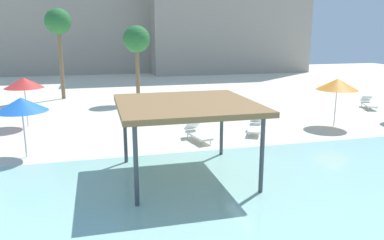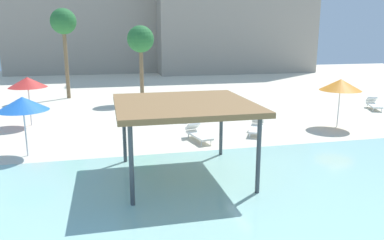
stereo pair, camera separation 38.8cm
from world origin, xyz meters
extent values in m
plane|color=beige|center=(0.00, 0.00, 0.00)|extent=(80.00, 80.00, 0.00)
cube|color=#99D1C6|center=(0.00, -5.25, 0.02)|extent=(44.00, 13.50, 0.04)
cylinder|color=#42474C|center=(-3.36, 0.87, 1.25)|extent=(0.14, 0.14, 2.50)
cylinder|color=#42474C|center=(0.54, 0.87, 1.25)|extent=(0.14, 0.14, 2.50)
cylinder|color=#42474C|center=(-3.36, -3.03, 1.25)|extent=(0.14, 0.14, 2.50)
cylinder|color=#42474C|center=(0.54, -3.03, 1.25)|extent=(0.14, 0.14, 2.50)
cube|color=olive|center=(-1.41, -1.08, 2.59)|extent=(4.60, 4.60, 0.18)
cylinder|color=silver|center=(8.09, 4.11, 0.99)|extent=(0.06, 0.06, 1.98)
cone|color=orange|center=(8.09, 4.11, 2.28)|extent=(2.16, 2.16, 0.60)
cylinder|color=silver|center=(-8.04, 8.14, 1.05)|extent=(0.06, 0.06, 2.10)
cone|color=red|center=(-8.04, 8.14, 2.37)|extent=(2.01, 2.01, 0.55)
cylinder|color=silver|center=(-7.25, 2.62, 0.96)|extent=(0.06, 0.06, 1.91)
cone|color=blue|center=(-7.25, 2.62, 2.19)|extent=(2.03, 2.03, 0.56)
cylinder|color=white|center=(0.47, 6.82, 0.11)|extent=(0.05, 0.05, 0.22)
cylinder|color=white|center=(0.03, 7.00, 0.11)|extent=(0.05, 0.05, 0.22)
cylinder|color=white|center=(1.02, 8.15, 0.11)|extent=(0.05, 0.05, 0.22)
cylinder|color=white|center=(0.58, 8.33, 0.11)|extent=(0.05, 0.05, 0.22)
cube|color=white|center=(0.53, 7.58, 0.27)|extent=(1.24, 1.89, 0.10)
cube|color=white|center=(0.81, 8.26, 0.55)|extent=(0.75, 0.70, 0.40)
cylinder|color=white|center=(3.15, 2.94, 0.11)|extent=(0.05, 0.05, 0.22)
cylinder|color=white|center=(2.72, 3.16, 0.11)|extent=(0.05, 0.05, 0.22)
cylinder|color=white|center=(3.81, 4.22, 0.11)|extent=(0.05, 0.05, 0.22)
cylinder|color=white|center=(3.38, 4.44, 0.11)|extent=(0.05, 0.05, 0.22)
cube|color=white|center=(3.26, 3.69, 0.27)|extent=(1.36, 1.87, 0.10)
cube|color=white|center=(3.61, 4.35, 0.55)|extent=(0.77, 0.73, 0.40)
cylinder|color=white|center=(13.17, 6.96, 0.11)|extent=(0.05, 0.05, 0.22)
cylinder|color=white|center=(12.72, 7.14, 0.11)|extent=(0.05, 0.05, 0.22)
cylinder|color=white|center=(13.72, 8.29, 0.11)|extent=(0.05, 0.05, 0.22)
cylinder|color=white|center=(13.27, 8.47, 0.11)|extent=(0.05, 0.05, 0.22)
cube|color=white|center=(13.22, 7.71, 0.27)|extent=(1.24, 1.89, 0.10)
cube|color=white|center=(13.50, 8.40, 0.55)|extent=(0.75, 0.70, 0.40)
cylinder|color=white|center=(0.57, 2.47, 0.11)|extent=(0.05, 0.05, 0.22)
cylinder|color=white|center=(0.10, 2.38, 0.11)|extent=(0.05, 0.05, 0.22)
cylinder|color=white|center=(0.28, 3.88, 0.11)|extent=(0.05, 0.05, 0.22)
cylinder|color=white|center=(-0.19, 3.79, 0.11)|extent=(0.05, 0.05, 0.22)
cube|color=white|center=(0.19, 3.13, 0.27)|extent=(0.95, 1.88, 0.10)
cube|color=white|center=(0.04, 3.86, 0.55)|extent=(0.69, 0.62, 0.40)
cylinder|color=brown|center=(-1.41, 13.99, 2.08)|extent=(0.28, 0.28, 4.15)
sphere|color=#286B33|center=(-1.41, 13.99, 4.50)|extent=(1.90, 1.90, 1.90)
cylinder|color=brown|center=(-6.80, 16.81, 2.70)|extent=(0.28, 0.28, 5.41)
sphere|color=#286B33|center=(-6.80, 16.81, 5.76)|extent=(1.90, 1.90, 1.90)
camera|label=1|loc=(-4.32, -13.29, 4.99)|focal=35.29mm
camera|label=2|loc=(-3.95, -13.38, 4.99)|focal=35.29mm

